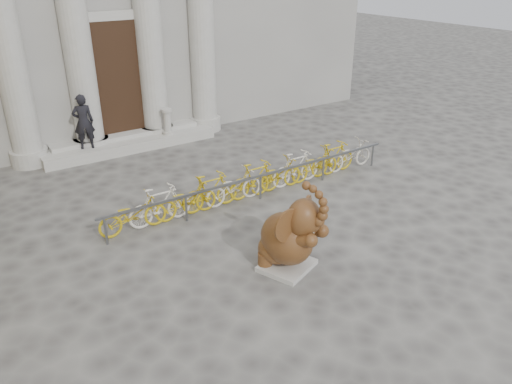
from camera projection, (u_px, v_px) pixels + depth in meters
ground at (299, 279)px, 10.34m from camera, size 80.00×80.00×0.00m
entrance_steps at (130, 144)px, 17.31m from camera, size 6.00×1.20×0.36m
elephant_statue at (289, 237)px, 10.38m from camera, size 1.42×1.68×2.11m
bike_rack at (255, 179)px, 13.74m from camera, size 9.02×0.53×1.00m
pedestrian at (83, 122)px, 16.00m from camera, size 0.73×0.55×1.79m
balustrade_post at (167, 123)px, 17.49m from camera, size 0.37×0.37×0.91m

